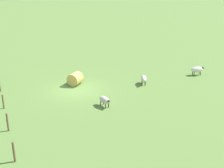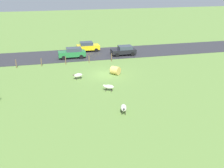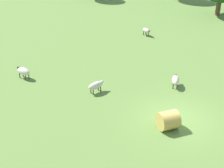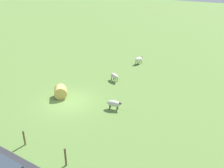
{
  "view_description": "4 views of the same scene",
  "coord_description": "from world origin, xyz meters",
  "px_view_note": "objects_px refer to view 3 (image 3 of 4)",
  "views": [
    {
      "loc": [
        6.48,
        23.04,
        9.77
      ],
      "look_at": [
        -2.59,
        1.73,
        0.76
      ],
      "focal_mm": 48.42,
      "sensor_mm": 36.0,
      "label": 1
    },
    {
      "loc": [
        -35.49,
        7.92,
        12.42
      ],
      "look_at": [
        -5.14,
        0.47,
        0.54
      ],
      "focal_mm": 45.47,
      "sensor_mm": 36.0,
      "label": 2
    },
    {
      "loc": [
        2.73,
        -17.06,
        11.45
      ],
      "look_at": [
        -4.87,
        1.43,
        0.69
      ],
      "focal_mm": 53.31,
      "sensor_mm": 36.0,
      "label": 3
    },
    {
      "loc": [
        14.02,
        13.11,
        10.53
      ],
      "look_at": [
        -3.69,
        2.15,
        0.79
      ],
      "focal_mm": 39.52,
      "sensor_mm": 36.0,
      "label": 4
    }
  ],
  "objects_px": {
    "sheep_1": "(175,80)",
    "sheep_3": "(24,71)",
    "sheep_2": "(96,85)",
    "sheep_0": "(146,31)",
    "hay_bale_0": "(168,120)"
  },
  "relations": [
    {
      "from": "sheep_2",
      "to": "hay_bale_0",
      "type": "distance_m",
      "value": 6.06
    },
    {
      "from": "sheep_2",
      "to": "sheep_3",
      "type": "relative_size",
      "value": 0.97
    },
    {
      "from": "sheep_0",
      "to": "sheep_1",
      "type": "height_order",
      "value": "sheep_1"
    },
    {
      "from": "sheep_2",
      "to": "hay_bale_0",
      "type": "height_order",
      "value": "hay_bale_0"
    },
    {
      "from": "sheep_2",
      "to": "hay_bale_0",
      "type": "bearing_deg",
      "value": -21.8
    },
    {
      "from": "sheep_3",
      "to": "sheep_1",
      "type": "bearing_deg",
      "value": 15.67
    },
    {
      "from": "sheep_1",
      "to": "hay_bale_0",
      "type": "xyz_separation_m",
      "value": [
        0.74,
        -5.16,
        0.03
      ]
    },
    {
      "from": "sheep_0",
      "to": "hay_bale_0",
      "type": "relative_size",
      "value": 0.96
    },
    {
      "from": "hay_bale_0",
      "to": "sheep_0",
      "type": "bearing_deg",
      "value": 111.73
    },
    {
      "from": "sheep_1",
      "to": "sheep_3",
      "type": "relative_size",
      "value": 0.98
    },
    {
      "from": "sheep_0",
      "to": "hay_bale_0",
      "type": "xyz_separation_m",
      "value": [
        5.78,
        -14.5,
        0.02
      ]
    },
    {
      "from": "sheep_2",
      "to": "sheep_0",
      "type": "bearing_deg",
      "value": 90.73
    },
    {
      "from": "sheep_1",
      "to": "sheep_2",
      "type": "xyz_separation_m",
      "value": [
        -4.88,
        -2.91,
        0.02
      ]
    },
    {
      "from": "sheep_2",
      "to": "hay_bale_0",
      "type": "relative_size",
      "value": 1.18
    },
    {
      "from": "sheep_1",
      "to": "sheep_2",
      "type": "bearing_deg",
      "value": -149.22
    }
  ]
}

